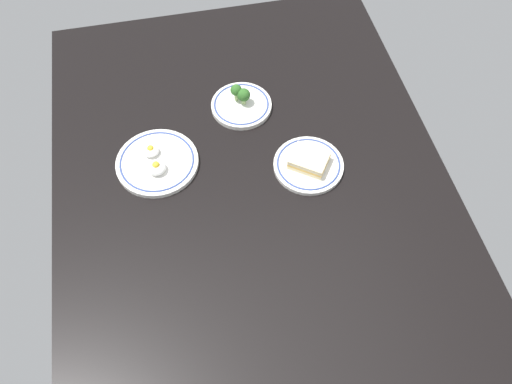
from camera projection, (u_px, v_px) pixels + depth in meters
The scene contains 4 objects.
dining_table at pixel (256, 200), 136.19cm from camera, with size 151.58×103.23×4.00cm, color black.
plate_broccoli at pixel (241, 104), 149.95cm from camera, with size 17.46×17.46×7.02cm.
plate_sandwich at pixel (309, 164), 138.49cm from camera, with size 18.75×18.75×4.40cm.
plate_eggs at pixel (157, 162), 139.11cm from camera, with size 22.09×22.09×4.90cm.
Camera 1 is at (70.52, -14.99, 117.56)cm, focal length 36.59 mm.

